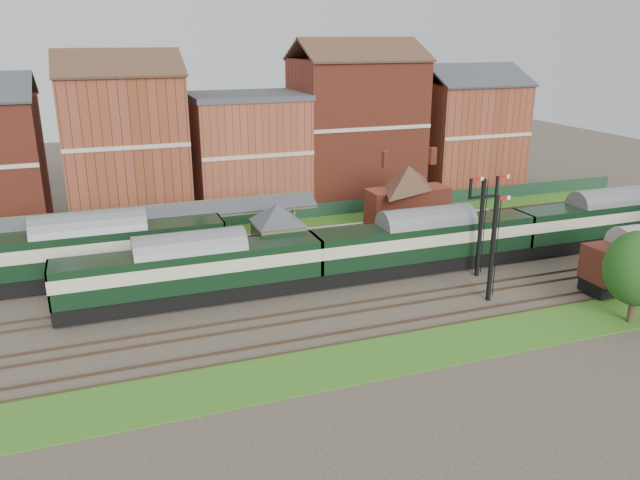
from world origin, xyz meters
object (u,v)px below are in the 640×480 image
object	(u,v)px
semaphore_bracket	(481,221)
dmu_train	(425,241)
platform_railcar	(92,250)
signal_box	(278,237)
goods_van_a	(627,263)

from	to	relation	value
semaphore_bracket	dmu_train	world-z (taller)	semaphore_bracket
dmu_train	platform_railcar	xyz separation A→B (m)	(-25.63, 6.50, 0.18)
semaphore_bracket	dmu_train	xyz separation A→B (m)	(-3.50, 2.50, -2.08)
semaphore_bracket	platform_railcar	size ratio (longest dim) A/B	0.40
platform_railcar	signal_box	bearing A→B (deg)	-12.99
platform_railcar	goods_van_a	bearing A→B (deg)	-22.29
platform_railcar	goods_van_a	xyz separation A→B (m)	(37.80, -15.50, -0.48)
signal_box	dmu_train	distance (m)	12.01
signal_box	semaphore_bracket	size ratio (longest dim) A/B	0.73
dmu_train	platform_railcar	distance (m)	26.44
dmu_train	goods_van_a	distance (m)	15.14
goods_van_a	semaphore_bracket	bearing A→B (deg)	143.16
goods_van_a	signal_box	bearing A→B (deg)	152.68
signal_box	dmu_train	size ratio (longest dim) A/B	0.11
dmu_train	signal_box	bearing A→B (deg)	164.28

